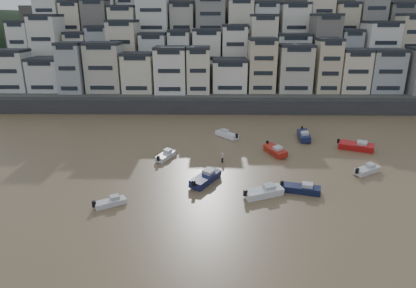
{
  "coord_description": "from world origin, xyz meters",
  "views": [
    {
      "loc": [
        7.53,
        -24.14,
        22.7
      ],
      "look_at": [
        6.57,
        30.0,
        4.0
      ],
      "focal_mm": 32.0,
      "sensor_mm": 36.0,
      "label": 1
    }
  ],
  "objects_px": {
    "boat_f": "(166,155)",
    "boat_i": "(304,135)",
    "boat_c": "(206,177)",
    "boat_d": "(367,169)",
    "boat_a": "(264,191)",
    "person_pink": "(222,157)",
    "boat_e": "(275,150)",
    "boat_j": "(110,201)",
    "boat_h": "(227,134)",
    "boat_b": "(301,187)",
    "boat_g": "(356,145)"
  },
  "relations": [
    {
      "from": "boat_f",
      "to": "boat_i",
      "type": "xyz_separation_m",
      "value": [
        25.6,
        10.98,
        0.21
      ]
    },
    {
      "from": "boat_a",
      "to": "person_pink",
      "type": "xyz_separation_m",
      "value": [
        -5.26,
        12.04,
        0.07
      ]
    },
    {
      "from": "boat_c",
      "to": "boat_f",
      "type": "xyz_separation_m",
      "value": [
        -6.91,
        9.43,
        -0.19
      ]
    },
    {
      "from": "person_pink",
      "to": "boat_c",
      "type": "bearing_deg",
      "value": -108.08
    },
    {
      "from": "boat_f",
      "to": "boat_g",
      "type": "relative_size",
      "value": 0.79
    },
    {
      "from": "boat_a",
      "to": "boat_d",
      "type": "relative_size",
      "value": 1.16
    },
    {
      "from": "boat_a",
      "to": "person_pink",
      "type": "relative_size",
      "value": 3.37
    },
    {
      "from": "boat_a",
      "to": "boat_j",
      "type": "xyz_separation_m",
      "value": [
        -19.71,
        -2.85,
        -0.21
      ]
    },
    {
      "from": "boat_a",
      "to": "boat_i",
      "type": "xyz_separation_m",
      "value": [
        10.86,
        24.58,
        0.11
      ]
    },
    {
      "from": "boat_f",
      "to": "boat_j",
      "type": "xyz_separation_m",
      "value": [
        -4.97,
        -16.45,
        -0.12
      ]
    },
    {
      "from": "boat_a",
      "to": "boat_d",
      "type": "xyz_separation_m",
      "value": [
        16.76,
        8.08,
        -0.11
      ]
    },
    {
      "from": "boat_e",
      "to": "boat_g",
      "type": "bearing_deg",
      "value": 77.57
    },
    {
      "from": "boat_e",
      "to": "boat_i",
      "type": "xyz_separation_m",
      "value": [
        6.87,
        8.48,
        0.1
      ]
    },
    {
      "from": "boat_f",
      "to": "boat_h",
      "type": "xyz_separation_m",
      "value": [
        10.64,
        11.79,
        0.07
      ]
    },
    {
      "from": "boat_b",
      "to": "person_pink",
      "type": "height_order",
      "value": "person_pink"
    },
    {
      "from": "boat_c",
      "to": "boat_j",
      "type": "distance_m",
      "value": 13.8
    },
    {
      "from": "boat_h",
      "to": "boat_d",
      "type": "bearing_deg",
      "value": -171.25
    },
    {
      "from": "boat_e",
      "to": "person_pink",
      "type": "distance_m",
      "value": 10.1
    },
    {
      "from": "boat_g",
      "to": "boat_f",
      "type": "bearing_deg",
      "value": -147.18
    },
    {
      "from": "boat_f",
      "to": "boat_a",
      "type": "bearing_deg",
      "value": -110.61
    },
    {
      "from": "boat_d",
      "to": "boat_g",
      "type": "height_order",
      "value": "boat_g"
    },
    {
      "from": "boat_d",
      "to": "boat_j",
      "type": "xyz_separation_m",
      "value": [
        -36.46,
        -10.93,
        -0.11
      ]
    },
    {
      "from": "boat_a",
      "to": "boat_b",
      "type": "relative_size",
      "value": 1.06
    },
    {
      "from": "boat_d",
      "to": "boat_f",
      "type": "xyz_separation_m",
      "value": [
        -31.5,
        5.52,
        0.01
      ]
    },
    {
      "from": "boat_b",
      "to": "boat_h",
      "type": "height_order",
      "value": "boat_h"
    },
    {
      "from": "boat_g",
      "to": "boat_i",
      "type": "bearing_deg",
      "value": 167.08
    },
    {
      "from": "person_pink",
      "to": "boat_b",
      "type": "bearing_deg",
      "value": -45.62
    },
    {
      "from": "boat_g",
      "to": "boat_i",
      "type": "height_order",
      "value": "boat_i"
    },
    {
      "from": "boat_h",
      "to": "boat_i",
      "type": "height_order",
      "value": "boat_i"
    },
    {
      "from": "boat_e",
      "to": "boat_f",
      "type": "height_order",
      "value": "boat_e"
    },
    {
      "from": "boat_a",
      "to": "boat_h",
      "type": "xyz_separation_m",
      "value": [
        -4.1,
        25.39,
        -0.02
      ]
    },
    {
      "from": "boat_j",
      "to": "boat_i",
      "type": "bearing_deg",
      "value": 11.1
    },
    {
      "from": "boat_c",
      "to": "person_pink",
      "type": "xyz_separation_m",
      "value": [
        2.57,
        7.87,
        -0.03
      ]
    },
    {
      "from": "boat_g",
      "to": "boat_j",
      "type": "distance_m",
      "value": 44.04
    },
    {
      "from": "boat_c",
      "to": "boat_d",
      "type": "distance_m",
      "value": 24.9
    },
    {
      "from": "boat_f",
      "to": "boat_i",
      "type": "bearing_deg",
      "value": -44.69
    },
    {
      "from": "boat_b",
      "to": "boat_g",
      "type": "relative_size",
      "value": 0.85
    },
    {
      "from": "person_pink",
      "to": "boat_g",
      "type": "bearing_deg",
      "value": 14.96
    },
    {
      "from": "boat_e",
      "to": "boat_j",
      "type": "height_order",
      "value": "boat_e"
    },
    {
      "from": "boat_e",
      "to": "boat_d",
      "type": "bearing_deg",
      "value": 36.33
    },
    {
      "from": "boat_h",
      "to": "boat_b",
      "type": "bearing_deg",
      "value": 159.67
    },
    {
      "from": "boat_a",
      "to": "boat_i",
      "type": "bearing_deg",
      "value": 42.1
    },
    {
      "from": "boat_d",
      "to": "boat_g",
      "type": "bearing_deg",
      "value": 45.85
    },
    {
      "from": "boat_d",
      "to": "boat_e",
      "type": "relative_size",
      "value": 0.85
    },
    {
      "from": "boat_b",
      "to": "boat_j",
      "type": "bearing_deg",
      "value": -154.73
    },
    {
      "from": "boat_i",
      "to": "person_pink",
      "type": "height_order",
      "value": "boat_i"
    },
    {
      "from": "boat_c",
      "to": "person_pink",
      "type": "height_order",
      "value": "boat_c"
    },
    {
      "from": "boat_i",
      "to": "boat_h",
      "type": "bearing_deg",
      "value": -87.81
    },
    {
      "from": "boat_g",
      "to": "boat_j",
      "type": "bearing_deg",
      "value": -126.48
    },
    {
      "from": "boat_g",
      "to": "boat_j",
      "type": "height_order",
      "value": "boat_g"
    }
  ]
}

